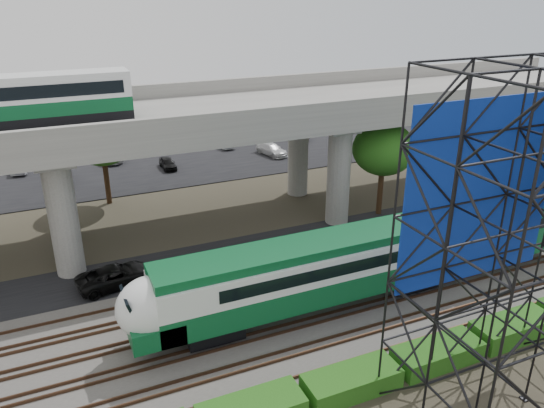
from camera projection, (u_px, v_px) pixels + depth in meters
name	position (u px, v px, depth m)	size (l,w,h in m)	color
ground	(292.00, 343.00, 28.03)	(140.00, 140.00, 0.00)	#474233
ballast_bed	(276.00, 321.00, 29.69)	(90.00, 12.00, 0.20)	slate
service_road	(226.00, 257.00, 36.89)	(90.00, 5.00, 0.08)	black
parking_lot	(154.00, 162.00, 56.75)	(90.00, 18.00, 0.08)	black
harbor_water	(120.00, 118.00, 75.35)	(140.00, 40.00, 0.03)	slate
rail_tracks	(276.00, 319.00, 29.62)	(90.00, 9.52, 0.16)	#472D1E
commuter_train	(354.00, 261.00, 30.45)	(29.30, 3.06, 4.30)	black
overpass	(187.00, 125.00, 38.12)	(80.00, 12.00, 12.40)	#9E9B93
scaffold_tower	(531.00, 261.00, 20.85)	(9.36, 6.36, 15.00)	black
hedge_strip	(352.00, 381.00, 24.56)	(34.60, 1.80, 1.20)	#1B5112
trees	(136.00, 166.00, 37.82)	(40.94, 16.94, 7.69)	#382314
suv	(116.00, 276.00, 33.06)	(2.20, 4.77, 1.33)	black
parked_cars	(153.00, 157.00, 56.20)	(38.21, 9.82, 1.30)	silver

